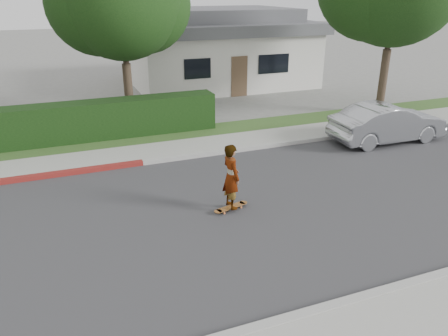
{
  "coord_description": "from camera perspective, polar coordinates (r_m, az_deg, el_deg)",
  "views": [
    {
      "loc": [
        -1.33,
        -9.23,
        5.37
      ],
      "look_at": [
        2.51,
        0.62,
        1.0
      ],
      "focal_mm": 35.0,
      "sensor_mm": 36.0,
      "label": 1
    }
  ],
  "objects": [
    {
      "name": "curb_far",
      "position": [
        14.41,
        -14.48,
        0.15
      ],
      "size": [
        60.0,
        0.2,
        0.15
      ],
      "primitive_type": "cube",
      "color": "#9E9E99",
      "rests_on": "ground"
    },
    {
      "name": "planting_strip",
      "position": [
        16.76,
        -15.63,
        3.09
      ],
      "size": [
        60.0,
        1.6,
        0.1
      ],
      "primitive_type": "cube",
      "color": "#2D4C1E",
      "rests_on": "ground"
    },
    {
      "name": "tree_center",
      "position": [
        18.64,
        -13.46,
        20.47
      ],
      "size": [
        5.66,
        4.84,
        7.44
      ],
      "color": "#33261C",
      "rests_on": "ground"
    },
    {
      "name": "road",
      "position": [
        10.76,
        -11.43,
        -7.94
      ],
      "size": [
        60.0,
        8.0,
        0.01
      ],
      "primitive_type": "cube",
      "color": "#2D2D30",
      "rests_on": "ground"
    },
    {
      "name": "ground",
      "position": [
        10.76,
        -11.43,
        -7.96
      ],
      "size": [
        120.0,
        120.0,
        0.0
      ],
      "primitive_type": "plane",
      "color": "slate",
      "rests_on": "ground"
    },
    {
      "name": "sidewalk_far",
      "position": [
        15.25,
        -14.93,
        1.29
      ],
      "size": [
        60.0,
        1.6,
        0.12
      ],
      "primitive_type": "cube",
      "color": "gray",
      "rests_on": "ground"
    },
    {
      "name": "skateboard",
      "position": [
        11.4,
        0.92,
        -5.13
      ],
      "size": [
        1.04,
        0.47,
        0.1
      ],
      "rotation": [
        0.0,
        0.0,
        0.27
      ],
      "color": "#C86837",
      "rests_on": "ground"
    },
    {
      "name": "house",
      "position": [
        27.1,
        -1.02,
        15.52
      ],
      "size": [
        10.6,
        8.6,
        4.3
      ],
      "color": "beige",
      "rests_on": "ground"
    },
    {
      "name": "skateboarder",
      "position": [
        11.03,
        0.94,
        -1.12
      ],
      "size": [
        0.48,
        0.67,
        1.71
      ],
      "primitive_type": "imported",
      "rotation": [
        0.0,
        0.0,
        1.68
      ],
      "color": "white",
      "rests_on": "skateboard"
    },
    {
      "name": "car_silver",
      "position": [
        17.4,
        20.6,
        5.52
      ],
      "size": [
        4.41,
        1.6,
        1.44
      ],
      "primitive_type": "imported",
      "rotation": [
        0.0,
        0.0,
        1.55
      ],
      "color": "#A8ABAF",
      "rests_on": "ground"
    },
    {
      "name": "hedge",
      "position": [
        17.15,
        -26.1,
        4.51
      ],
      "size": [
        15.0,
        1.0,
        1.5
      ],
      "primitive_type": "cube",
      "color": "black",
      "rests_on": "ground"
    }
  ]
}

